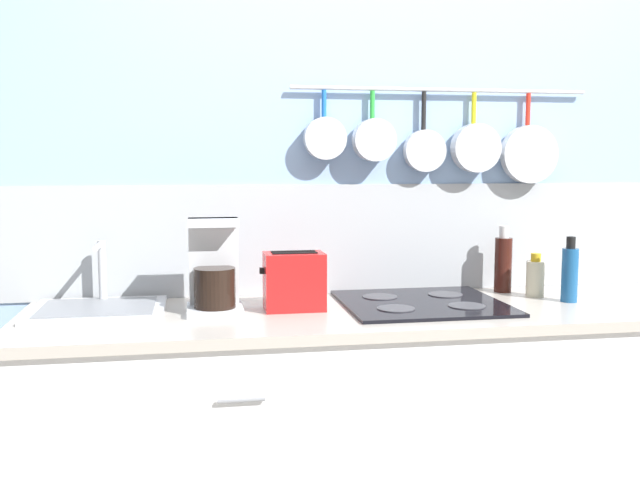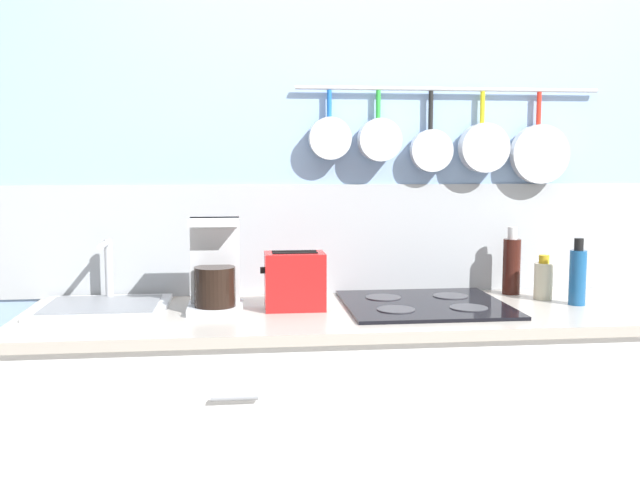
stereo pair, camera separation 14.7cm
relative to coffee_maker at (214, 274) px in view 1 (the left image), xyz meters
The scene contains 10 objects.
wall_back 0.86m from the coffee_maker, 22.49° to the left, with size 7.20×0.15×2.60m.
cabinet_base 0.97m from the coffee_maker, ahead, with size 2.78×0.63×0.86m.
countertop 0.78m from the coffee_maker, ahead, with size 2.82×0.66×0.03m.
sink_basin 0.41m from the coffee_maker, 169.09° to the left, with size 0.44×0.38×0.23m.
coffee_maker is the anchor object (origin of this frame).
toaster 0.27m from the coffee_maker, ahead, with size 0.22×0.13×0.20m.
cooktop 0.74m from the coffee_maker, ahead, with size 0.56×0.54×0.01m.
bottle_dish_soap 1.14m from the coffee_maker, ahead, with size 0.07×0.07×0.26m.
bottle_cooking_wine 1.20m from the coffee_maker, ahead, with size 0.07×0.07×0.16m.
bottle_sesame_oil 1.28m from the coffee_maker, ahead, with size 0.06×0.06×0.24m.
Camera 1 is at (-0.82, -2.35, 1.40)m, focal length 40.00 mm.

